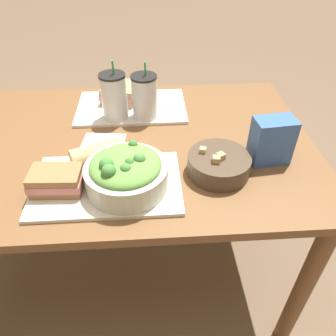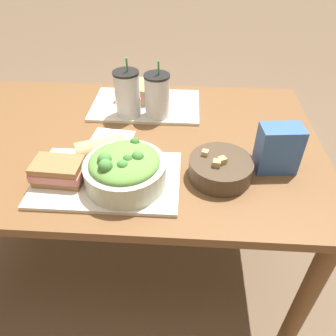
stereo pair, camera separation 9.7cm
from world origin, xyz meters
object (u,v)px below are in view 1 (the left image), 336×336
baguette_near (98,154)px  drink_cup_red (145,98)px  soup_bowl (219,164)px  sandwich_far (119,94)px  drink_cup_dark (114,98)px  sandwich_near (57,180)px  baguette_far (123,87)px  chip_bag (272,141)px  salad_bowl (126,172)px  napkin_folded (104,141)px

baguette_near → drink_cup_red: drink_cup_red is taller
soup_bowl → sandwich_far: size_ratio=1.19×
sandwich_far → drink_cup_red: (0.10, -0.12, 0.04)m
baguette_near → drink_cup_dark: drink_cup_dark is taller
drink_cup_red → sandwich_near: bearing=-122.8°
baguette_near → baguette_far: bearing=-32.1°
drink_cup_red → chip_bag: size_ratio=1.43×
baguette_far → drink_cup_dark: 0.19m
drink_cup_red → chip_bag: drink_cup_red is taller
salad_bowl → soup_bowl: size_ratio=1.23×
drink_cup_dark → napkin_folded: 0.18m
sandwich_far → drink_cup_red: 0.17m
soup_bowl → chip_bag: bearing=16.7°
sandwich_far → soup_bowl: bearing=-39.6°
salad_bowl → drink_cup_red: 0.40m
salad_bowl → sandwich_far: 0.52m
drink_cup_dark → baguette_far: bearing=83.9°
sandwich_near → baguette_far: size_ratio=0.95×
sandwich_near → baguette_far: baguette_far is taller
chip_bag → sandwich_near: bearing=-176.4°
salad_bowl → sandwich_near: 0.20m
baguette_far → soup_bowl: bearing=-149.7°
baguette_far → drink_cup_dark: drink_cup_dark is taller
salad_bowl → chip_bag: chip_bag is taller
soup_bowl → drink_cup_red: size_ratio=0.89×
baguette_far → napkin_folded: baguette_far is taller
soup_bowl → napkin_folded: bearing=152.7°
salad_bowl → baguette_far: salad_bowl is taller
sandwich_near → drink_cup_dark: (0.14, 0.40, 0.05)m
salad_bowl → drink_cup_red: (0.06, 0.40, 0.02)m
soup_bowl → baguette_near: (-0.37, 0.06, 0.01)m
sandwich_far → baguette_far: baguette_far is taller
soup_bowl → napkin_folded: soup_bowl is taller
napkin_folded → drink_cup_red: bearing=44.8°
drink_cup_dark → chip_bag: size_ratio=1.49×
sandwich_far → salad_bowl: bearing=-69.5°
baguette_near → baguette_far: size_ratio=1.10×
drink_cup_dark → drink_cup_red: size_ratio=1.04×
drink_cup_dark → chip_bag: bearing=-29.7°
salad_bowl → sandwich_far: bearing=95.0°
sandwich_near → soup_bowl: bearing=9.7°
baguette_far → drink_cup_dark: bearing=173.3°
sandwich_far → baguette_far: bearing=94.5°
sandwich_far → napkin_folded: 0.28m
soup_bowl → drink_cup_red: 0.41m
sandwich_near → baguette_near: size_ratio=0.87×
drink_cup_red → sandwich_far: bearing=130.0°
chip_bag → napkin_folded: 0.56m
baguette_near → chip_bag: bearing=-115.6°
napkin_folded → sandwich_far: bearing=80.5°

